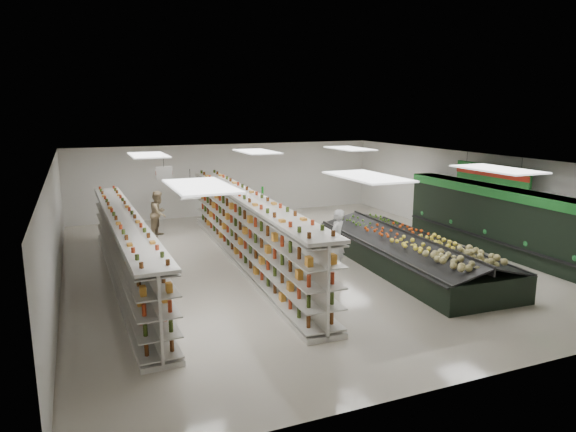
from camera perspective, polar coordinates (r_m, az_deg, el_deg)
name	(u,v)px	position (r m, az deg, el deg)	size (l,w,h in m)	color
floor	(299,260)	(16.46, 1.22, -4.91)	(16.00, 16.00, 0.00)	beige
ceiling	(299,160)	(15.84, 1.27, 6.25)	(14.00, 16.00, 0.02)	white
wall_back	(228,179)	(23.52, -6.63, 4.05)	(14.00, 0.02, 3.20)	silver
wall_front	(486,294)	(9.56, 21.10, -8.10)	(14.00, 0.02, 3.20)	silver
wall_left	(55,231)	(14.78, -24.47, -1.50)	(0.02, 16.00, 3.20)	silver
wall_right	(475,197)	(19.90, 20.04, 2.02)	(0.02, 16.00, 3.20)	silver
produce_wall_case	(495,215)	(18.58, 21.99, 0.10)	(0.93, 8.00, 2.20)	black
aisle_sign_near	(191,191)	(12.84, -10.78, 2.74)	(0.52, 0.06, 0.75)	white
aisle_sign_far	(164,173)	(16.74, -13.61, 4.68)	(0.52, 0.06, 0.75)	white
hortifruti_banner	(492,174)	(18.17, 21.68, 4.39)	(0.12, 3.20, 0.95)	#217B2C
gondola_left	(126,251)	(14.90, -17.61, -3.78)	(1.07, 10.96, 1.90)	silver
gondola_center	(246,231)	(16.14, -4.65, -1.66)	(1.43, 12.41, 2.15)	silver
produce_island	(409,252)	(15.98, 13.30, -3.88)	(3.03, 7.47, 1.10)	black
soda_endcap	(252,207)	(21.79, -4.07, 1.04)	(1.19, 0.89, 1.40)	red
shopper_main	(337,239)	(15.45, 5.45, -2.57)	(0.66, 0.43, 1.82)	white
shopper_background	(159,213)	(20.00, -14.17, 0.28)	(0.84, 0.52, 1.73)	tan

